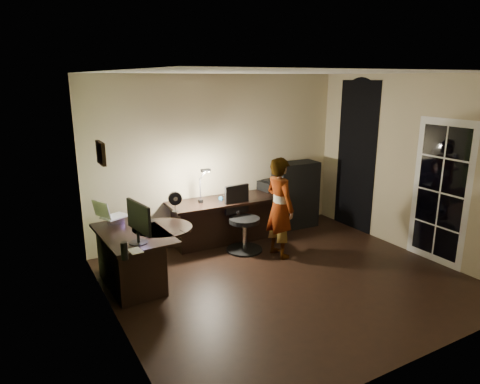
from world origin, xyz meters
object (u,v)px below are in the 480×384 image
cabinet (295,195)px  person (280,208)px  office_chair (244,220)px  monitor (138,229)px  desk_left (135,259)px  desk_right (228,221)px

cabinet → person: (-1.01, -0.96, 0.17)m
office_chair → cabinet: bearing=19.5°
monitor → desk_left: bearing=75.2°
desk_left → cabinet: (3.20, 0.85, 0.23)m
desk_left → office_chair: office_chair is taller
monitor → cabinet: bearing=11.7°
desk_left → desk_right: size_ratio=0.66×
desk_right → monitor: monitor is taller
desk_left → desk_right: (1.78, 0.78, -0.00)m
desk_right → monitor: size_ratio=3.51×
desk_right → person: 1.05m
desk_left → person: bearing=-5.5°
monitor → person: 2.25m
desk_left → monitor: 0.67m
desk_right → cabinet: (1.42, 0.07, 0.23)m
monitor → office_chair: 2.03m
desk_left → office_chair: (1.82, 0.31, 0.14)m
desk_left → cabinet: size_ratio=1.07×
desk_left → monitor: size_ratio=2.30×
desk_right → cabinet: 1.44m
desk_right → office_chair: 0.49m
office_chair → desk_left: bearing=-172.4°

